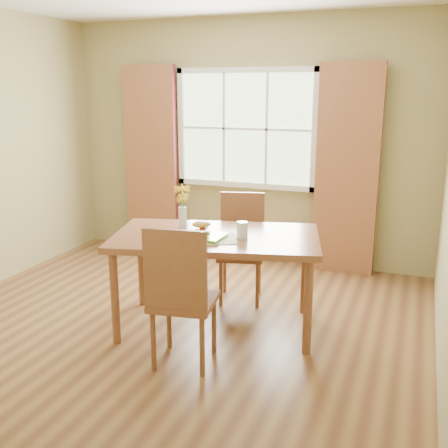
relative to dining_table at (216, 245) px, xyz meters
name	(u,v)px	position (x,y,z in m)	size (l,w,h in m)	color
room	(171,164)	(-0.37, -0.03, 0.63)	(4.24, 3.84, 2.74)	brown
window	(245,129)	(-0.37, 1.85, 0.78)	(1.62, 0.06, 1.32)	#B2D4A0
curtain_left	(151,161)	(-1.52, 1.75, 0.38)	(0.65, 0.08, 2.20)	maroon
curtain_right	(347,171)	(0.78, 1.75, 0.38)	(0.65, 0.08, 2.20)	maroon
dining_table	(216,245)	(0.00, 0.00, 0.00)	(1.81, 1.29, 0.80)	brown
chair_near	(180,292)	(0.01, -0.71, -0.14)	(0.50, 0.50, 1.05)	brown
chair_far	(241,241)	(-0.02, 0.70, -0.17)	(0.50, 0.50, 0.99)	brown
placemat	(208,239)	(-0.01, -0.13, 0.09)	(0.45, 0.33, 0.01)	beige
plate	(207,237)	(-0.03, -0.13, 0.10)	(0.27, 0.27, 0.01)	#62B42D
croissant_sandwich	(201,228)	(-0.08, -0.11, 0.16)	(0.19, 0.17, 0.11)	#CB8345
water_glass	(242,230)	(0.23, -0.01, 0.14)	(0.09, 0.09, 0.13)	silver
flower_vase	(182,202)	(-0.35, 0.12, 0.30)	(0.15, 0.15, 0.36)	silver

